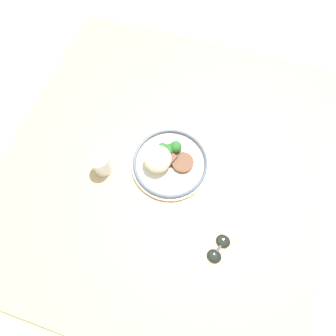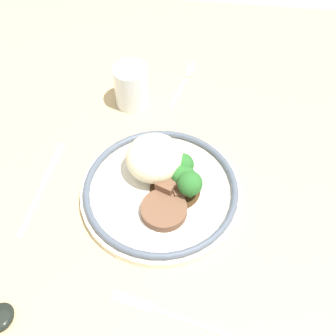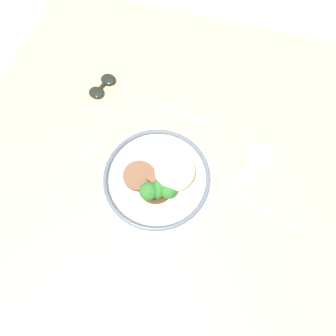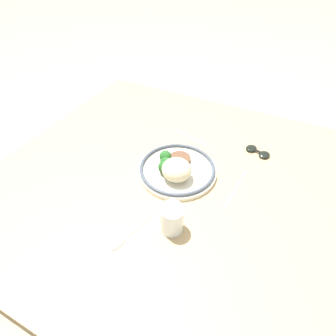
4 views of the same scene
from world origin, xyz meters
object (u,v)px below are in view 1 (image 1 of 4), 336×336
(plate, at_px, (168,161))
(sunglasses, at_px, (219,249))
(fork, at_px, (227,175))
(spoon, at_px, (92,137))
(juice_glass, at_px, (102,164))
(knife, at_px, (151,220))

(plate, distance_m, sunglasses, 0.35)
(fork, height_order, spoon, spoon)
(fork, bearing_deg, plate, -71.88)
(juice_glass, bearing_deg, fork, -165.97)
(plate, xyz_separation_m, knife, (-0.01, 0.22, -0.02))
(plate, distance_m, fork, 0.22)
(juice_glass, bearing_deg, sunglasses, 162.17)
(plate, xyz_separation_m, spoon, (0.32, -0.02, -0.02))
(sunglasses, bearing_deg, spoon, -7.10)
(fork, distance_m, sunglasses, 0.26)
(fork, bearing_deg, spoon, -76.80)
(knife, bearing_deg, plate, -82.25)
(juice_glass, distance_m, spoon, 0.15)
(plate, height_order, fork, plate)
(spoon, bearing_deg, fork, -165.86)
(plate, relative_size, spoon, 1.86)
(fork, xyz_separation_m, sunglasses, (-0.03, 0.26, 0.01))
(spoon, bearing_deg, plate, -169.30)
(plate, xyz_separation_m, juice_glass, (0.22, 0.09, 0.02))
(juice_glass, xyz_separation_m, knife, (-0.23, 0.13, -0.04))
(plate, relative_size, knife, 1.35)
(fork, height_order, sunglasses, sunglasses)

